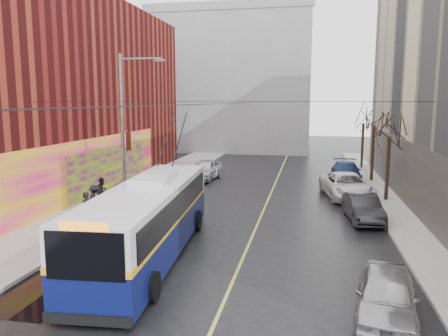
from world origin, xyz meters
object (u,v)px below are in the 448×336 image
at_px(following_car, 205,170).
at_px(parked_car_a, 386,296).
at_px(trolleybus, 149,219).
at_px(pedestrian_c, 95,200).
at_px(parked_car_b, 363,208).
at_px(tree_far, 364,115).
at_px(pedestrian_a, 87,209).
at_px(pedestrian_b, 102,191).
at_px(streetlight_pole, 125,129).
at_px(parked_car_c, 347,186).
at_px(tree_near, 390,124).
at_px(tree_mid, 374,116).
at_px(parked_car_d, 346,172).

bearing_deg(following_car, parked_car_a, -58.09).
height_order(trolleybus, following_car, trolleybus).
height_order(following_car, pedestrian_c, pedestrian_c).
relative_size(parked_car_b, pedestrian_c, 2.58).
xyz_separation_m(tree_far, pedestrian_a, (-15.79, -23.41, -4.10)).
bearing_deg(trolleybus, pedestrian_b, 123.20).
bearing_deg(streetlight_pole, parked_car_c, 27.53).
distance_m(streetlight_pole, tree_far, 25.09).
bearing_deg(tree_near, trolleybus, -132.24).
xyz_separation_m(trolleybus, parked_car_b, (9.34, 7.46, -0.90)).
bearing_deg(tree_mid, pedestrian_a, -133.90).
relative_size(tree_near, parked_car_b, 1.46).
height_order(tree_mid, parked_car_d, tree_mid).
xyz_separation_m(tree_near, tree_mid, (0.00, 7.00, 0.28)).
relative_size(following_car, pedestrian_a, 2.72).
bearing_deg(pedestrian_a, tree_mid, -20.90).
bearing_deg(pedestrian_c, pedestrian_a, 150.00).
height_order(parked_car_a, pedestrian_b, pedestrian_b).
height_order(parked_car_a, following_car, following_car).
bearing_deg(pedestrian_c, following_car, -62.31).
xyz_separation_m(streetlight_pole, parked_car_c, (12.72, 6.63, -4.02)).
bearing_deg(parked_car_d, tree_mid, 5.30).
xyz_separation_m(parked_car_b, parked_car_d, (0.00, 11.90, 0.08)).
relative_size(parked_car_d, pedestrian_a, 3.13).
bearing_deg(streetlight_pole, tree_near, 21.62).
relative_size(parked_car_d, following_car, 1.15).
bearing_deg(following_car, tree_near, -17.09).
height_order(parked_car_a, parked_car_c, parked_car_c).
bearing_deg(tree_mid, streetlight_pole, -139.35).
height_order(streetlight_pole, pedestrian_c, streetlight_pole).
bearing_deg(pedestrian_a, trolleybus, -101.74).
bearing_deg(pedestrian_b, tree_far, -34.27).
bearing_deg(pedestrian_a, parked_car_a, -94.04).
bearing_deg(trolleybus, pedestrian_c, 130.33).
bearing_deg(tree_mid, parked_car_a, -96.36).
bearing_deg(parked_car_a, parked_car_b, 96.03).
distance_m(tree_near, tree_mid, 7.01).
height_order(trolleybus, pedestrian_c, trolleybus).
xyz_separation_m(tree_near, pedestrian_b, (-17.38, -4.59, -4.02)).
relative_size(tree_far, parked_car_c, 1.11).
distance_m(parked_car_d, pedestrian_a, 21.34).
height_order(tree_mid, pedestrian_c, tree_mid).
bearing_deg(pedestrian_c, pedestrian_b, -30.33).
bearing_deg(trolleybus, tree_mid, 55.62).
xyz_separation_m(trolleybus, parked_car_d, (9.34, 19.36, -0.81)).
bearing_deg(tree_far, following_car, -147.71).
bearing_deg(parked_car_c, streetlight_pole, -162.37).
relative_size(tree_near, tree_far, 0.97).
bearing_deg(following_car, pedestrian_c, -98.37).
bearing_deg(pedestrian_a, tree_far, -11.00).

